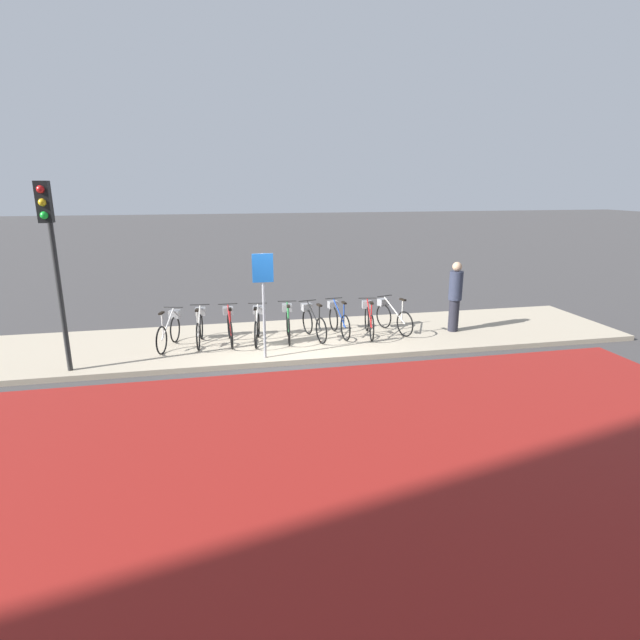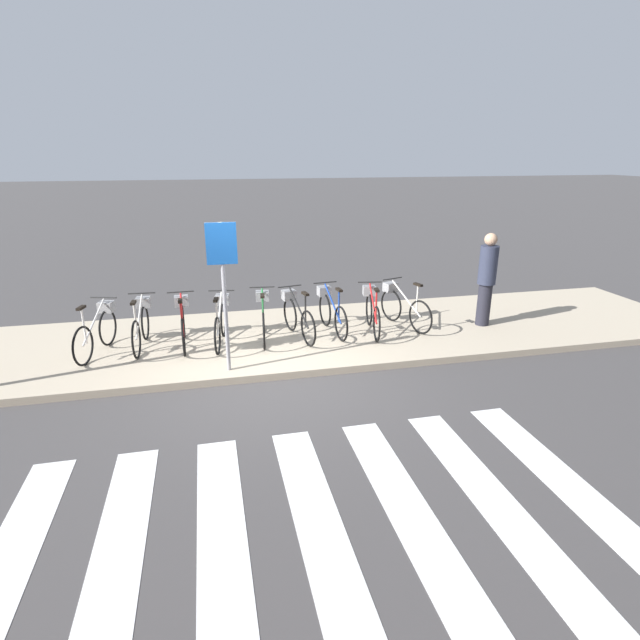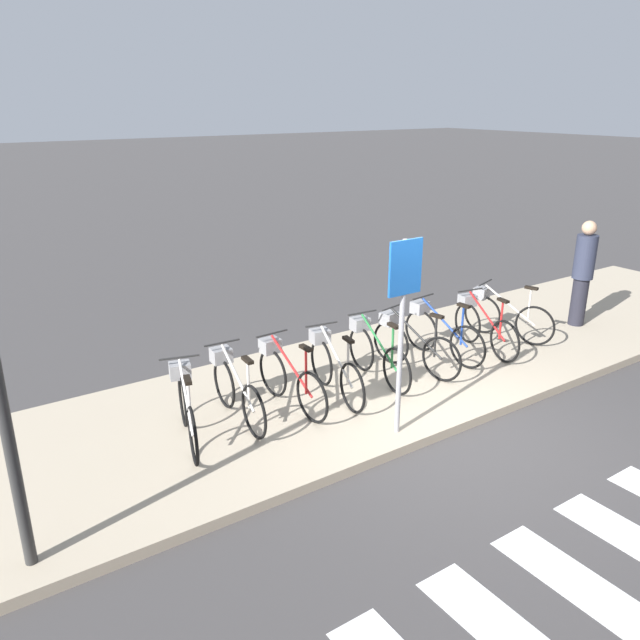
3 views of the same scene
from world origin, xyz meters
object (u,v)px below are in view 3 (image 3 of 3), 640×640
Objects in this scene: parked_bicycle_1 at (235,386)px; pedestrian at (583,271)px; parked_bicycle_5 at (410,342)px; parked_bicycle_7 at (482,324)px; parked_bicycle_0 at (186,405)px; parked_bicycle_4 at (375,350)px; sign_post at (403,305)px; parked_bicycle_3 at (333,365)px; parked_bicycle_8 at (503,313)px; parked_bicycle_2 at (287,375)px; parked_bicycle_6 at (439,330)px.

pedestrian is (6.36, -0.28, 0.53)m from parked_bicycle_1.
parked_bicycle_5 is 0.99× the size of parked_bicycle_7.
parked_bicycle_0 is 0.97× the size of parked_bicycle_4.
sign_post is (2.08, -1.23, 1.13)m from parked_bicycle_0.
parked_bicycle_8 is (3.45, 0.16, 0.00)m from parked_bicycle_3.
parked_bicycle_5 is (3.38, 0.03, 0.00)m from parked_bicycle_0.
parked_bicycle_2 and parked_bicycle_4 have the same top height.
parked_bicycle_2 is at bearing 173.92° from parked_bicycle_3.
parked_bicycle_4 is (2.10, -0.06, 0.00)m from parked_bicycle_1.
parked_bicycle_5 is at bearing 178.50° from parked_bicycle_7.
pedestrian is at bearing -1.19° from parked_bicycle_0.
parked_bicycle_3 is at bearing 92.70° from sign_post.
sign_post reaches higher than parked_bicycle_0.
parked_bicycle_8 is 0.81× the size of pedestrian.
parked_bicycle_0 is at bearing -178.35° from parked_bicycle_8.
parked_bicycle_6 is 1.42m from parked_bicycle_8.
parked_bicycle_2 is 2.68m from parked_bicycle_6.
parked_bicycle_6 is at bearing -179.61° from parked_bicycle_8.
parked_bicycle_6 is (0.67, 0.12, 0.00)m from parked_bicycle_5.
parked_bicycle_0 and parked_bicycle_8 have the same top height.
parked_bicycle_7 is 3.20m from sign_post.
parked_bicycle_8 is 3.84m from sign_post.
parked_bicycle_0 is 0.98× the size of parked_bicycle_3.
parked_bicycle_1 is 1.00× the size of parked_bicycle_4.
pedestrian reaches higher than parked_bicycle_0.
pedestrian is at bearing 12.31° from sign_post.
parked_bicycle_7 is (2.79, -0.01, 0.00)m from parked_bicycle_3.
parked_bicycle_3 is 0.76m from parked_bicycle_4.
parked_bicycle_4 is at bearing 1.51° from parked_bicycle_0.
parked_bicycle_1 is 1.01× the size of parked_bicycle_5.
parked_bicycle_3 and parked_bicycle_6 have the same top height.
parked_bicycle_4 is at bearing 177.71° from parked_bicycle_7.
parked_bicycle_1 and parked_bicycle_5 have the same top height.
parked_bicycle_0 is at bearing 179.90° from parked_bicycle_7.
parked_bicycle_4 is 1.01× the size of parked_bicycle_7.
parked_bicycle_6 is at bearing 34.91° from sign_post.
parked_bicycle_5 is at bearing 1.34° from parked_bicycle_3.
parked_bicycle_6 is (2.68, 0.08, 0.00)m from parked_bicycle_2.
parked_bicycle_2 is at bearing 118.60° from sign_post.
parked_bicycle_0 is at bearing -169.07° from parked_bicycle_1.
pedestrian reaches higher than parked_bicycle_7.
parked_bicycle_3 is at bearing 179.89° from parked_bicycle_7.
parked_bicycle_2 and parked_bicycle_8 have the same top height.
parked_bicycle_8 is (4.10, 0.09, 0.00)m from parked_bicycle_2.
sign_post is (-1.30, -1.26, 1.13)m from parked_bicycle_5.
pedestrian is at bearing -1.63° from parked_bicycle_3.
parked_bicycle_7 is (4.13, -0.14, 0.00)m from parked_bicycle_1.
parked_bicycle_5 is 0.99× the size of parked_bicycle_6.
parked_bicycle_6 is 3.05m from pedestrian.
parked_bicycle_1 is 1.04× the size of parked_bicycle_8.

